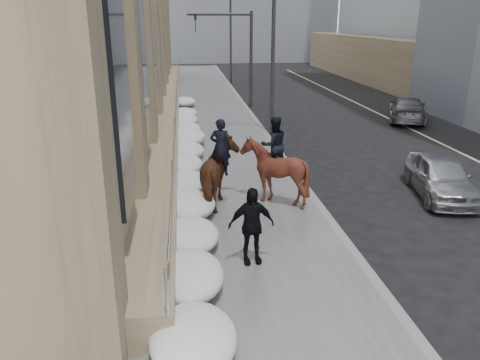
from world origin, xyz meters
The scene contains 13 objects.
ground centered at (0.00, 0.00, 0.00)m, with size 140.00×140.00×0.00m, color black.
sidewalk centered at (0.00, 10.00, 0.06)m, with size 5.00×80.00×0.12m, color #4E4E50.
curb centered at (2.62, 10.00, 0.06)m, with size 0.24×80.00×0.12m, color slate.
lane_line centered at (10.50, 10.00, 0.01)m, with size 0.15×70.00×0.01m, color #BFB78C.
streetlight_mid centered at (2.74, 14.00, 4.58)m, with size 1.71×0.24×8.00m.
streetlight_far centered at (2.74, 34.00, 4.58)m, with size 1.71×0.24×8.00m.
traffic_signal centered at (2.07, 22.00, 4.00)m, with size 4.10×0.22×6.00m.
snow_bank centered at (-1.42, 8.11, 0.47)m, with size 1.70×18.10×0.76m.
mounted_horse_left centered at (-0.42, 4.64, 1.18)m, with size 1.47×2.52×2.66m.
mounted_horse_right centered at (1.25, 4.73, 1.24)m, with size 1.98×2.14×2.67m.
pedestrian centered at (0.02, 1.04, 1.04)m, with size 1.08×0.45×1.85m, color black.
car_silver centered at (6.81, 4.89, 0.67)m, with size 1.59×3.96×1.35m, color #AEB0B6.
car_grey centered at (11.20, 16.41, 0.68)m, with size 1.91×4.70×1.36m, color slate.
Camera 1 is at (-1.40, -8.64, 5.53)m, focal length 35.00 mm.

